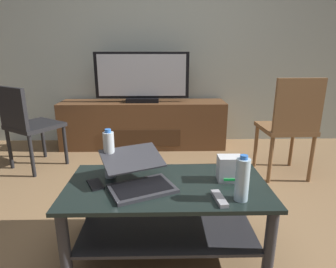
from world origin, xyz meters
The scene contains 13 objects.
ground_plane centered at (0.00, 0.00, 0.00)m, with size 7.68×7.68×0.00m, color olive.
back_wall centered at (0.00, 2.23, 1.40)m, with size 6.40×0.12×2.80m, color #A8B2A8.
coffee_table centered at (-0.03, -0.04, 0.30)m, with size 1.15×0.59×0.44m.
media_cabinet centered at (-0.29, 1.91, 0.28)m, with size 1.99×0.43×0.57m.
television centered at (-0.29, 1.89, 0.85)m, with size 1.11×0.20×0.58m.
dining_chair centered at (1.11, 0.97, 0.53)m, with size 0.45×0.45×0.95m.
side_chair centered at (-1.38, 1.23, 0.49)m, with size 0.61×0.61×0.85m.
laptop centered at (-0.19, -0.05, 0.50)m, with size 0.47×0.49×0.17m.
router_box centered at (0.34, 0.01, 0.51)m, with size 0.14×0.10×0.15m.
water_bottle_near centered at (0.35, -0.22, 0.55)m, with size 0.07×0.07×0.24m.
water_bottle_far centered at (-0.37, 0.07, 0.58)m, with size 0.06×0.06×0.30m.
cell_phone centered at (-0.43, -0.04, 0.44)m, with size 0.07×0.14×0.01m, color black.
tv_remote centered at (0.24, -0.22, 0.45)m, with size 0.04×0.16×0.02m, color #99999E.
Camera 1 is at (-0.05, -1.51, 1.18)m, focal length 30.39 mm.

